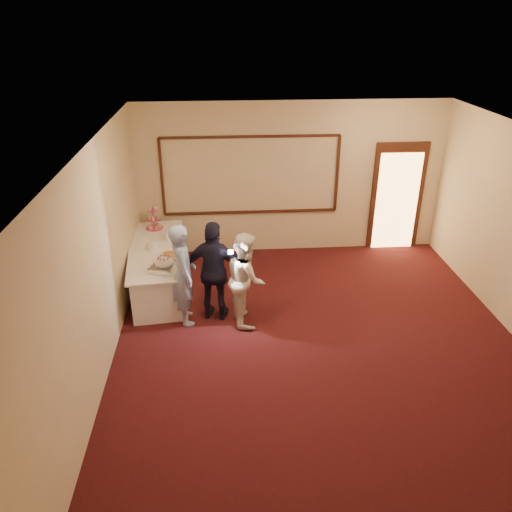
{
  "coord_description": "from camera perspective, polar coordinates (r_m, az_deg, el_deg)",
  "views": [
    {
      "loc": [
        -1.38,
        -5.84,
        4.45
      ],
      "look_at": [
        -0.89,
        0.86,
        1.15
      ],
      "focal_mm": 35.0,
      "sensor_mm": 36.0,
      "label": 1
    }
  ],
  "objects": [
    {
      "name": "woman",
      "position": [
        7.7,
        -1.18,
        -2.57
      ],
      "size": [
        0.65,
        0.79,
        1.51
      ],
      "primitive_type": "imported",
      "rotation": [
        0.0,
        0.0,
        1.69
      ],
      "color": "silver",
      "rests_on": "floor"
    },
    {
      "name": "wall_molding",
      "position": [
        9.75,
        -0.63,
        9.18
      ],
      "size": [
        3.45,
        0.04,
        1.55
      ],
      "color": "#34190F",
      "rests_on": "room_walls"
    },
    {
      "name": "plate_stack_a",
      "position": [
        8.72,
        -11.67,
        1.21
      ],
      "size": [
        0.19,
        0.19,
        0.16
      ],
      "color": "white",
      "rests_on": "buffet_table"
    },
    {
      "name": "camera_flash",
      "position": [
        7.33,
        -2.92,
        0.46
      ],
      "size": [
        0.07,
        0.05,
        0.05
      ],
      "primitive_type": "cube",
      "rotation": [
        0.0,
        0.0,
        -0.12
      ],
      "color": "white",
      "rests_on": "guest"
    },
    {
      "name": "plate_stack_b",
      "position": [
        9.07,
        -9.91,
        2.31
      ],
      "size": [
        0.17,
        0.17,
        0.14
      ],
      "color": "white",
      "rests_on": "buffet_table"
    },
    {
      "name": "man",
      "position": [
        7.73,
        -8.29,
        -2.1
      ],
      "size": [
        0.52,
        0.68,
        1.65
      ],
      "primitive_type": "imported",
      "rotation": [
        0.0,
        0.0,
        1.8
      ],
      "color": "#8397C8",
      "rests_on": "floor"
    },
    {
      "name": "tart",
      "position": [
        8.45,
        -9.85,
        0.11
      ],
      "size": [
        0.25,
        0.25,
        0.05
      ],
      "color": "white",
      "rests_on": "buffet_table"
    },
    {
      "name": "doorway",
      "position": [
        10.5,
        15.78,
        6.45
      ],
      "size": [
        1.05,
        0.07,
        2.2
      ],
      "color": "#34190F",
      "rests_on": "floor"
    },
    {
      "name": "cupcake_stand",
      "position": [
        9.56,
        -11.61,
        4.08
      ],
      "size": [
        0.33,
        0.33,
        0.48
      ],
      "color": "#BF3A67",
      "rests_on": "buffet_table"
    },
    {
      "name": "room_walls",
      "position": [
        6.47,
        8.45,
        3.86
      ],
      "size": [
        6.04,
        7.04,
        3.02
      ],
      "color": "beige",
      "rests_on": "floor"
    },
    {
      "name": "guest",
      "position": [
        7.76,
        -4.72,
        -1.81
      ],
      "size": [
        1.04,
        0.64,
        1.65
      ],
      "primitive_type": "imported",
      "rotation": [
        0.0,
        0.0,
        2.88
      ],
      "color": "black",
      "rests_on": "floor"
    },
    {
      "name": "pavlova_tray",
      "position": [
        8.05,
        -10.45,
        -0.87
      ],
      "size": [
        0.5,
        0.59,
        0.19
      ],
      "color": "silver",
      "rests_on": "buffet_table"
    },
    {
      "name": "buffet_table",
      "position": [
        8.95,
        -11.04,
        -1.36
      ],
      "size": [
        1.22,
        2.58,
        0.77
      ],
      "color": "white",
      "rests_on": "floor"
    },
    {
      "name": "floor",
      "position": [
        7.47,
        7.43,
        -10.65
      ],
      "size": [
        7.0,
        7.0,
        0.0
      ],
      "primitive_type": "plane",
      "color": "black",
      "rests_on": "ground"
    }
  ]
}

